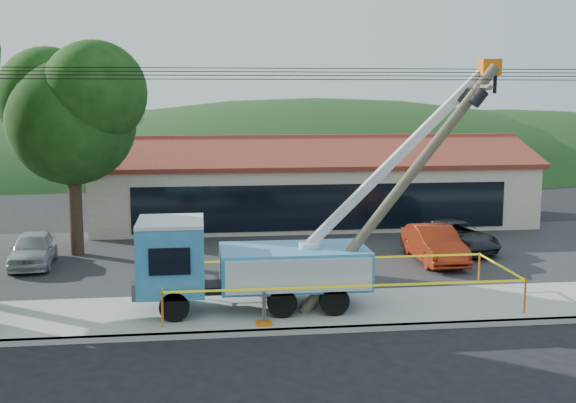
{
  "coord_description": "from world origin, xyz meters",
  "views": [
    {
      "loc": [
        -1.87,
        -17.58,
        6.8
      ],
      "look_at": [
        0.94,
        5.0,
        3.4
      ],
      "focal_mm": 45.0,
      "sensor_mm": 36.0,
      "label": 1
    }
  ],
  "objects_px": {
    "utility_truck": "(247,261)",
    "leaning_pole": "(408,178)",
    "car_red": "(434,264)",
    "car_silver": "(34,268)",
    "car_dark": "(454,253)"
  },
  "relations": [
    {
      "from": "car_red",
      "to": "car_silver",
      "type": "bearing_deg",
      "value": 174.87
    },
    {
      "from": "car_red",
      "to": "car_dark",
      "type": "bearing_deg",
      "value": 50.72
    },
    {
      "from": "car_silver",
      "to": "car_red",
      "type": "height_order",
      "value": "car_red"
    },
    {
      "from": "car_dark",
      "to": "car_silver",
      "type": "bearing_deg",
      "value": 166.44
    },
    {
      "from": "utility_truck",
      "to": "leaning_pole",
      "type": "relative_size",
      "value": 1.47
    },
    {
      "from": "leaning_pole",
      "to": "car_silver",
      "type": "bearing_deg",
      "value": 149.75
    },
    {
      "from": "utility_truck",
      "to": "car_red",
      "type": "relative_size",
      "value": 2.56
    },
    {
      "from": "car_red",
      "to": "car_dark",
      "type": "height_order",
      "value": "car_red"
    },
    {
      "from": "leaning_pole",
      "to": "car_dark",
      "type": "distance_m",
      "value": 10.26
    },
    {
      "from": "utility_truck",
      "to": "leaning_pole",
      "type": "distance_m",
      "value": 5.58
    },
    {
      "from": "leaning_pole",
      "to": "utility_truck",
      "type": "bearing_deg",
      "value": 172.62
    },
    {
      "from": "car_silver",
      "to": "utility_truck",
      "type": "bearing_deg",
      "value": -45.2
    },
    {
      "from": "car_silver",
      "to": "car_dark",
      "type": "relative_size",
      "value": 0.87
    },
    {
      "from": "car_silver",
      "to": "leaning_pole",
      "type": "bearing_deg",
      "value": -34.69
    },
    {
      "from": "leaning_pole",
      "to": "car_dark",
      "type": "relative_size",
      "value": 1.69
    }
  ]
}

